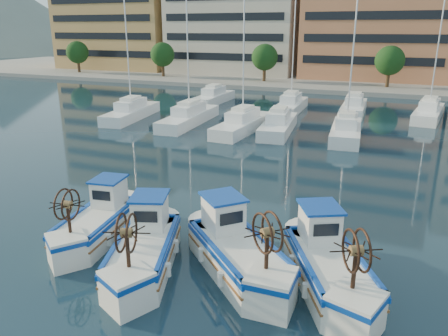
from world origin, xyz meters
TOP-DOWN VIEW (x-y plane):
  - ground at (0.00, 0.00)m, footprint 300.00×300.00m
  - waterfront at (9.23, 65.04)m, footprint 180.00×40.00m
  - yacht_marina at (-3.10, 28.52)m, footprint 37.67×21.45m
  - fishing_boat_a at (-4.33, 1.33)m, footprint 2.56×4.77m
  - fishing_boat_b at (-1.20, 0.04)m, footprint 3.48×5.07m
  - fishing_boat_c at (2.00, 1.10)m, footprint 4.97×4.85m
  - fishing_boat_d at (5.21, 1.47)m, footprint 4.06×5.17m

SIDE VIEW (x-z plane):
  - ground at x=0.00m, z-range 0.00..0.00m
  - yacht_marina at x=-3.10m, z-range -5.22..6.28m
  - fishing_boat_a at x=-4.33m, z-range -0.65..2.25m
  - fishing_boat_b at x=-1.20m, z-range -0.69..2.37m
  - fishing_boat_d at x=5.21m, z-range -0.70..2.42m
  - fishing_boat_c at x=2.00m, z-range -0.71..2.47m
  - waterfront at x=9.23m, z-range -1.70..23.90m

